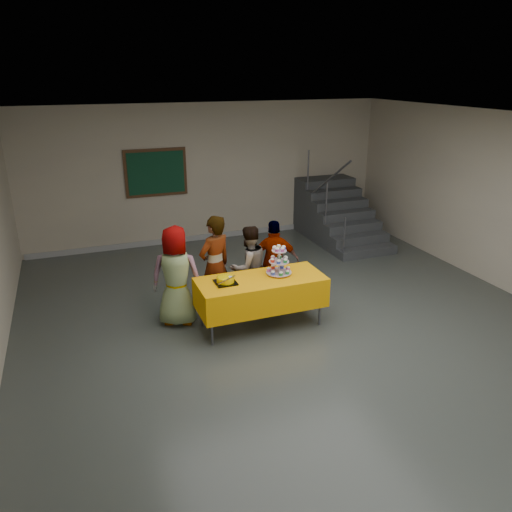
% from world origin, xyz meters
% --- Properties ---
extents(room_shell, '(10.00, 10.04, 3.02)m').
position_xyz_m(room_shell, '(0.00, 0.02, 2.13)').
color(room_shell, '#4C514C').
rests_on(room_shell, ground).
extents(bake_table, '(1.88, 0.78, 0.77)m').
position_xyz_m(bake_table, '(-0.46, 0.71, 0.56)').
color(bake_table, '#595960').
rests_on(bake_table, ground).
extents(cupcake_stand, '(0.38, 0.38, 0.44)m').
position_xyz_m(cupcake_stand, '(-0.15, 0.78, 0.95)').
color(cupcake_stand, silver).
rests_on(cupcake_stand, bake_table).
extents(bear_cake, '(0.32, 0.36, 0.12)m').
position_xyz_m(bear_cake, '(-0.99, 0.74, 0.83)').
color(bear_cake, black).
rests_on(bear_cake, bake_table).
extents(schoolchild_a, '(0.87, 0.73, 1.53)m').
position_xyz_m(schoolchild_a, '(-1.60, 1.24, 0.77)').
color(schoolchild_a, slate).
rests_on(schoolchild_a, ground).
extents(schoolchild_b, '(0.69, 0.59, 1.60)m').
position_xyz_m(schoolchild_b, '(-0.97, 1.34, 0.80)').
color(schoolchild_b, slate).
rests_on(schoolchild_b, ground).
extents(schoolchild_c, '(0.75, 0.64, 1.36)m').
position_xyz_m(schoolchild_c, '(-0.40, 1.41, 0.68)').
color(schoolchild_c, slate).
rests_on(schoolchild_c, ground).
extents(schoolchild_d, '(0.87, 0.56, 1.38)m').
position_xyz_m(schoolchild_d, '(0.08, 1.49, 0.69)').
color(schoolchild_d, slate).
rests_on(schoolchild_d, ground).
extents(staircase, '(1.30, 2.40, 2.04)m').
position_xyz_m(staircase, '(2.70, 4.13, 0.49)').
color(staircase, '#424447').
rests_on(staircase, ground).
extents(noticeboard, '(1.30, 0.05, 1.00)m').
position_xyz_m(noticeboard, '(-1.18, 4.96, 1.60)').
color(noticeboard, '#472B16').
rests_on(noticeboard, ground).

